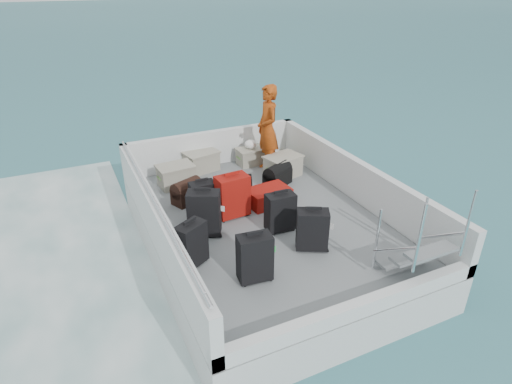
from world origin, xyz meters
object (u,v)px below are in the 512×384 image
Objects in this scene: suitcase_2 at (203,199)px; suitcase_7 at (280,213)px; suitcase_0 at (192,245)px; suitcase_3 at (255,258)px; suitcase_6 at (312,230)px; crate_3 at (283,167)px; suitcase_5 at (232,196)px; crate_1 at (202,162)px; crate_0 at (176,176)px; passenger at (268,129)px; suitcase_8 at (268,196)px; suitcase_1 at (204,214)px; crate_2 at (251,157)px.

suitcase_2 is 1.30m from suitcase_7.
suitcase_3 is at bearing -75.39° from suitcase_0.
suitcase_6 reaches higher than crate_3.
suitcase_7 is (0.48, -0.71, -0.05)m from suitcase_5.
suitcase_7 is at bearing 53.35° from suitcase_3.
suitcase_3 is 3.58m from crate_1.
suitcase_6 is 3.05m from crate_0.
suitcase_5 is 0.41× the size of passenger.
crate_1 is (-0.37, 2.62, -0.12)m from suitcase_7.
crate_3 is at bearing -46.78° from suitcase_8.
crate_3 is at bearing 59.58° from suitcase_1.
suitcase_2 is at bearing 97.71° from suitcase_3.
suitcase_0 reaches higher than crate_3.
suitcase_0 is 0.90× the size of suitcase_1.
crate_3 reaches higher than crate_1.
crate_0 is at bearing -168.89° from crate_2.
crate_1 reaches higher than suitcase_8.
crate_3 is (1.87, 0.78, -0.10)m from suitcase_2.
suitcase_5 is at bearing 15.41° from suitcase_0.
crate_3 is at bearing 30.28° from suitcase_5.
crate_0 is 1.19× the size of crate_2.
suitcase_7 is at bearing 7.17° from suitcase_1.
suitcase_1 is at bearing -128.85° from crate_2.
suitcase_7 is 1.97m from crate_3.
suitcase_7 is 0.36× the size of passenger.
crate_1 is (0.48, 3.54, -0.14)m from suitcase_3.
passenger is at bearing 68.70° from suitcase_1.
suitcase_2 is 2.16m from passenger.
suitcase_1 is 2.75m from crate_2.
suitcase_1 is at bearing -107.39° from crate_1.
suitcase_1 is at bearing 163.43° from suitcase_7.
suitcase_0 is 1.10× the size of suitcase_2.
crate_1 is at bearing 126.94° from suitcase_6.
suitcase_6 reaches higher than suitcase_8.
suitcase_3 is 1.07× the size of suitcase_6.
suitcase_7 is 0.95× the size of crate_3.
crate_2 is at bearing 72.45° from suitcase_3.
passenger is at bearing 110.27° from crate_3.
suitcase_2 is at bearing 136.76° from suitcase_7.
suitcase_2 reaches higher than crate_2.
crate_0 reaches higher than suitcase_8.
crate_0 is (-0.16, 3.10, -0.14)m from suitcase_3.
crate_2 is 0.30× the size of passenger.
crate_1 is 1.18× the size of crate_2.
suitcase_7 is (1.07, -0.37, -0.05)m from suitcase_1.
suitcase_1 reaches higher than suitcase_2.
suitcase_1 is 1.15× the size of crate_0.
suitcase_0 is at bearing -100.68° from crate_0.
suitcase_5 reaches higher than suitcase_7.
suitcase_6 is at bearing -72.39° from suitcase_7.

